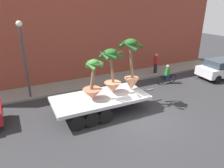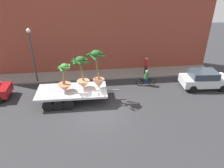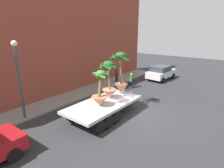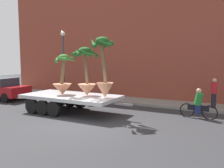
{
  "view_description": "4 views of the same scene",
  "coord_description": "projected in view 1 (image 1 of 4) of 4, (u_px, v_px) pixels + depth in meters",
  "views": [
    {
      "loc": [
        -5.98,
        -8.26,
        5.99
      ],
      "look_at": [
        -1.03,
        1.81,
        1.52
      ],
      "focal_mm": 33.26,
      "sensor_mm": 36.0,
      "label": 1
    },
    {
      "loc": [
        -0.42,
        -12.64,
        8.78
      ],
      "look_at": [
        1.27,
        1.74,
        1.23
      ],
      "focal_mm": 33.08,
      "sensor_mm": 36.0,
      "label": 2
    },
    {
      "loc": [
        -10.38,
        -5.64,
        5.56
      ],
      "look_at": [
        -0.03,
        2.34,
        1.68
      ],
      "focal_mm": 29.49,
      "sensor_mm": 36.0,
      "label": 3
    },
    {
      "loc": [
        6.03,
        -8.82,
        3.0
      ],
      "look_at": [
        0.28,
        2.36,
        1.62
      ],
      "focal_mm": 37.85,
      "sensor_mm": 36.0,
      "label": 4
    }
  ],
  "objects": [
    {
      "name": "pedestrian_near_gate",
      "position": [
        156.0,
        63.0,
        17.99
      ],
      "size": [
        0.36,
        0.36,
        1.71
      ],
      "color": "black",
      "rests_on": "sidewalk"
    },
    {
      "name": "potted_palm_front",
      "position": [
        93.0,
        85.0,
        11.18
      ],
      "size": [
        1.22,
        1.13,
        2.24
      ],
      "color": "#C17251",
      "rests_on": "flatbed_trailer"
    },
    {
      "name": "cyclist",
      "position": [
        167.0,
        75.0,
        16.09
      ],
      "size": [
        1.84,
        0.37,
        1.54
      ],
      "color": "black",
      "rests_on": "ground"
    },
    {
      "name": "potted_palm_rear",
      "position": [
        112.0,
        74.0,
        11.86
      ],
      "size": [
        1.41,
        1.44,
        2.62
      ],
      "color": "tan",
      "rests_on": "flatbed_trailer"
    },
    {
      "name": "street_lamp",
      "position": [
        23.0,
        50.0,
        12.59
      ],
      "size": [
        0.36,
        0.36,
        4.83
      ],
      "color": "#383D42",
      "rests_on": "sidewalk"
    },
    {
      "name": "building_facade",
      "position": [
        90.0,
        19.0,
        16.32
      ],
      "size": [
        24.0,
        1.2,
        9.39
      ],
      "primitive_type": "cube",
      "color": "brown",
      "rests_on": "ground"
    },
    {
      "name": "ground_plane",
      "position": [
        143.0,
        117.0,
        11.56
      ],
      "size": [
        60.0,
        60.0,
        0.0
      ],
      "primitive_type": "plane",
      "color": "#2D2D30"
    },
    {
      "name": "flatbed_trailer",
      "position": [
        96.0,
        101.0,
        11.73
      ],
      "size": [
        6.38,
        2.62,
        0.98
      ],
      "color": "#B7BABF",
      "rests_on": "ground"
    },
    {
      "name": "sidewalk",
      "position": [
        100.0,
        81.0,
        16.61
      ],
      "size": [
        24.0,
        2.2,
        0.15
      ],
      "primitive_type": "cube",
      "color": "gray",
      "rests_on": "ground"
    },
    {
      "name": "parked_car",
      "position": [
        222.0,
        68.0,
        17.24
      ],
      "size": [
        4.15,
        2.17,
        1.58
      ],
      "color": "silver",
      "rests_on": "ground"
    },
    {
      "name": "potted_palm_middle",
      "position": [
        131.0,
        68.0,
        12.13
      ],
      "size": [
        1.42,
        1.5,
        3.1
      ],
      "color": "tan",
      "rests_on": "flatbed_trailer"
    }
  ]
}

